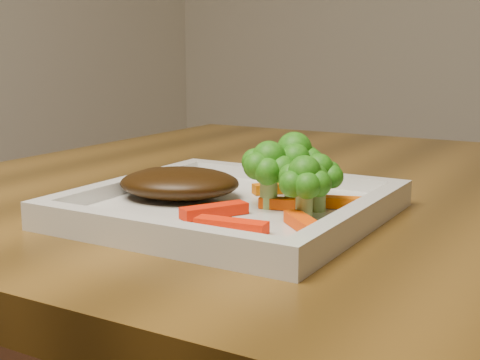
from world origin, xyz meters
The scene contains 12 objects.
plate centered at (-0.54, -0.03, 0.76)m, with size 0.27×0.27×0.01m, color silver.
steak centered at (-0.59, -0.03, 0.78)m, with size 0.12×0.09×0.03m, color #2F1C07.
broccoli_0 centered at (-0.49, 0.01, 0.80)m, with size 0.06×0.06×0.07m, color #136C12, non-canonical shape.
broccoli_1 centered at (-0.45, -0.01, 0.79)m, with size 0.05×0.05×0.06m, color #1F7213, non-canonical shape.
broccoli_2 centered at (-0.45, -0.05, 0.79)m, with size 0.05×0.05×0.06m, color #307413, non-canonical shape.
broccoli_3 centered at (-0.50, -0.02, 0.79)m, with size 0.06×0.06×0.06m, color #357914, non-canonical shape.
carrot_0 centered at (-0.49, -0.11, 0.77)m, with size 0.06×0.02×0.01m, color #FF2104.
carrot_1 centered at (-0.44, -0.08, 0.77)m, with size 0.05×0.01×0.01m, color #ED4103.
carrot_2 centered at (-0.52, -0.08, 0.77)m, with size 0.06×0.02×0.01m, color red.
carrot_3 centered at (-0.43, 0.01, 0.77)m, with size 0.06×0.02×0.01m, color #FF6404.
carrot_4 centered at (-0.52, 0.04, 0.77)m, with size 0.05×0.01×0.01m, color #CC5C03.
carrot_6 centered at (-0.48, -0.02, 0.77)m, with size 0.05×0.01×0.01m, color #CE3D03.
Camera 1 is at (-0.22, -0.56, 0.91)m, focal length 50.00 mm.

